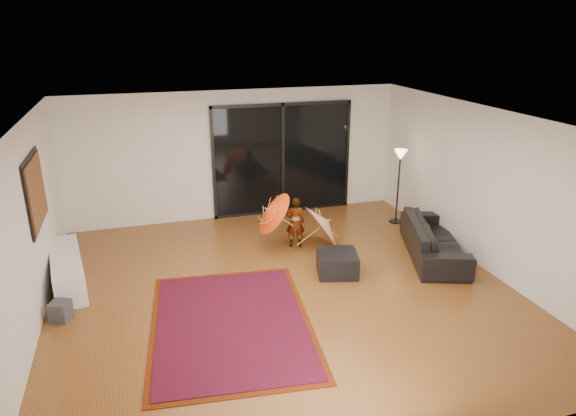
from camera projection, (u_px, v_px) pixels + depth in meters
name	position (u px, v px, depth m)	size (l,w,h in m)	color
floor	(284.00, 290.00, 8.06)	(7.00, 7.00, 0.00)	brown
ceiling	(283.00, 119.00, 7.14)	(7.00, 7.00, 0.00)	white
wall_back	(236.00, 155.00, 10.75)	(7.00, 7.00, 0.00)	silver
wall_front	(397.00, 343.00, 4.45)	(7.00, 7.00, 0.00)	silver
wall_left	(25.00, 237.00, 6.65)	(7.00, 7.00, 0.00)	silver
wall_right	(484.00, 189.00, 8.56)	(7.00, 7.00, 0.00)	silver
sliding_door	(283.00, 159.00, 11.05)	(3.06, 0.07, 2.40)	black
painting	(36.00, 192.00, 7.46)	(0.04, 1.28, 1.08)	black
media_console	(67.00, 270.00, 8.20)	(0.45, 1.78, 0.50)	white
speaker	(60.00, 311.00, 7.22)	(0.25, 0.25, 0.29)	#424244
persian_rug	(231.00, 323.00, 7.16)	(2.51, 3.29, 0.02)	#571D07
sofa	(434.00, 239.00, 9.18)	(2.19, 0.86, 0.64)	black
ottoman	(337.00, 263.00, 8.56)	(0.65, 0.65, 0.37)	black
floor_lamp	(400.00, 166.00, 10.42)	(0.27, 0.27, 1.56)	black
child	(295.00, 222.00, 9.49)	(0.35, 0.23, 0.97)	#999999
parasol_orange	(267.00, 214.00, 9.21)	(0.65, 0.85, 0.89)	#E63E0C
parasol_white	(328.00, 221.00, 9.51)	(0.69, 0.96, 0.98)	silver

